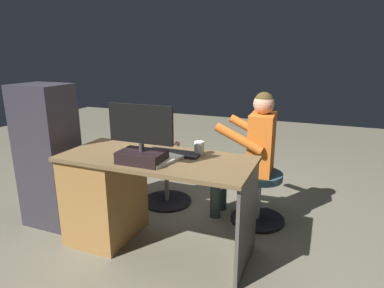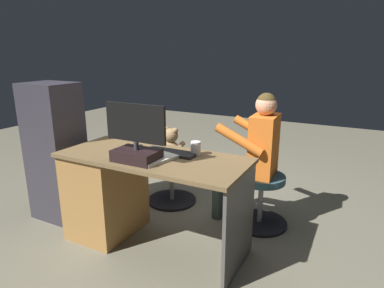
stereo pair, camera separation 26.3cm
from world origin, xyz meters
The scene contains 13 objects.
ground_plane centered at (0.00, 0.00, 0.00)m, with size 10.00×10.00×0.00m, color #6B6755.
desk centered at (0.38, 0.37, 0.41)m, with size 1.45×0.63×0.75m.
monitor centered at (0.03, 0.52, 0.89)m, with size 0.49×0.21×0.41m.
keyboard centered at (-0.09, 0.26, 0.76)m, with size 0.42×0.14×0.02m, color black.
computer_mouse centered at (0.20, 0.28, 0.77)m, with size 0.06×0.10×0.04m, color black.
cup centered at (-0.28, 0.20, 0.81)m, with size 0.08×0.08×0.11m, color white.
tv_remote centered at (0.24, 0.32, 0.76)m, with size 0.04×0.15×0.02m, color black.
notebook_binder centered at (-0.07, 0.45, 0.77)m, with size 0.22×0.30×0.02m, color beige.
office_chair_teddy centered at (0.29, -0.38, 0.26)m, with size 0.50×0.50×0.47m.
teddy_bear centered at (0.29, -0.39, 0.61)m, with size 0.22×0.22×0.32m.
visitor_chair centered at (-0.65, -0.35, 0.27)m, with size 0.49×0.49×0.47m.
person centered at (-0.56, -0.35, 0.69)m, with size 0.54×0.49×1.18m.
equipment_rack centered at (1.07, 0.36, 0.62)m, with size 0.44×0.36×1.25m, color #302E37.
Camera 1 is at (-1.13, 2.45, 1.52)m, focal length 31.17 mm.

